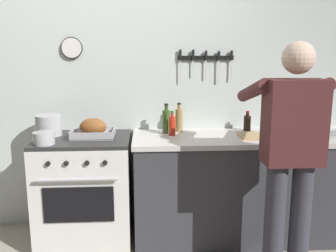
% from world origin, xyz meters
% --- Properties ---
extents(wall_back, '(6.00, 0.13, 2.60)m').
position_xyz_m(wall_back, '(0.00, 1.35, 1.30)').
color(wall_back, silver).
rests_on(wall_back, ground).
extents(counter_block, '(2.03, 0.65, 0.90)m').
position_xyz_m(counter_block, '(1.21, 0.99, 0.46)').
color(counter_block, '#38383D').
rests_on(counter_block, ground).
extents(stove, '(0.76, 0.67, 0.90)m').
position_xyz_m(stove, '(-0.22, 0.99, 0.45)').
color(stove, white).
rests_on(stove, ground).
extents(person_cook, '(0.51, 0.63, 1.66)m').
position_xyz_m(person_cook, '(1.26, 0.34, 0.95)').
color(person_cook, '#383842').
rests_on(person_cook, ground).
extents(roasting_pan, '(0.35, 0.26, 0.16)m').
position_xyz_m(roasting_pan, '(-0.14, 0.99, 0.97)').
color(roasting_pan, '#B7B7BC').
rests_on(roasting_pan, stove).
extents(stock_pot, '(0.21, 0.21, 0.17)m').
position_xyz_m(stock_pot, '(-0.52, 1.09, 0.99)').
color(stock_pot, '#B7B7BC').
rests_on(stock_pot, stove).
extents(saucepan, '(0.16, 0.16, 0.09)m').
position_xyz_m(saucepan, '(-0.48, 0.79, 0.95)').
color(saucepan, '#B7B7BC').
rests_on(saucepan, stove).
extents(cutting_board, '(0.36, 0.24, 0.02)m').
position_xyz_m(cutting_board, '(1.24, 0.92, 0.91)').
color(cutting_board, tan).
rests_on(cutting_board, counter_block).
extents(bottle_soy_sauce, '(0.06, 0.06, 0.18)m').
position_xyz_m(bottle_soy_sauce, '(1.19, 1.17, 0.97)').
color(bottle_soy_sauce, black).
rests_on(bottle_soy_sauce, counter_block).
extents(bottle_dish_soap, '(0.07, 0.07, 0.22)m').
position_xyz_m(bottle_dish_soap, '(1.32, 1.03, 0.99)').
color(bottle_dish_soap, '#338CCC').
rests_on(bottle_dish_soap, counter_block).
extents(bottle_hot_sauce, '(0.06, 0.06, 0.21)m').
position_xyz_m(bottle_hot_sauce, '(0.52, 1.03, 0.99)').
color(bottle_hot_sauce, red).
rests_on(bottle_hot_sauce, counter_block).
extents(bottle_olive_oil, '(0.07, 0.07, 0.26)m').
position_xyz_m(bottle_olive_oil, '(0.47, 1.12, 1.01)').
color(bottle_olive_oil, '#385623').
rests_on(bottle_olive_oil, counter_block).
extents(bottle_vinegar, '(0.07, 0.07, 0.25)m').
position_xyz_m(bottle_vinegar, '(0.59, 1.18, 1.01)').
color(bottle_vinegar, '#997F4C').
rests_on(bottle_vinegar, counter_block).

